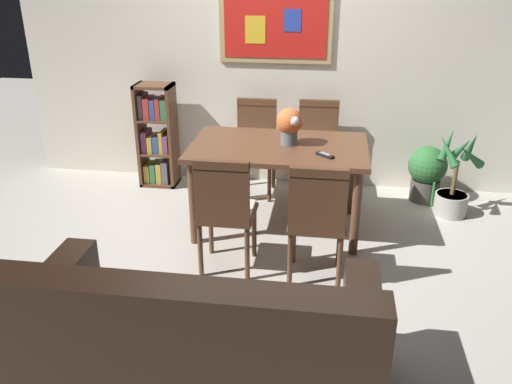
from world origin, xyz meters
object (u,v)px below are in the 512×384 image
object	(u,v)px
dining_chair_far_left	(255,139)
dining_chair_near_left	(225,206)
bookshelf	(157,137)
potted_palm	(454,186)
dining_table	(278,157)
dining_chair_far_right	(317,141)
tv_remote	(325,155)
leather_couch	(199,346)
flower_vase	(290,124)
dining_chair_near_right	(317,214)
potted_ivy	(427,172)

from	to	relation	value
dining_chair_far_left	dining_chair_near_left	world-z (taller)	same
bookshelf	potted_palm	bearing A→B (deg)	-6.76
bookshelf	dining_chair_near_left	bearing A→B (deg)	-57.33
dining_table	bookshelf	bearing A→B (deg)	148.36
dining_chair_far_right	tv_remote	size ratio (longest dim) A/B	6.24
tv_remote	leather_couch	bearing A→B (deg)	-108.13
bookshelf	leather_couch	bearing A→B (deg)	-68.28
bookshelf	flower_vase	size ratio (longest dim) A/B	3.46
dining_chair_far_right	potted_palm	world-z (taller)	dining_chair_far_right
dining_table	bookshelf	size ratio (longest dim) A/B	1.39
flower_vase	tv_remote	xyz separation A→B (m)	(0.30, -0.25, -0.16)
tv_remote	dining_chair_far_left	bearing A→B (deg)	124.80
dining_chair_near_right	bookshelf	xyz separation A→B (m)	(-1.66, 1.62, -0.04)
potted_ivy	tv_remote	distance (m)	1.45
dining_chair_near_right	potted_palm	size ratio (longest dim) A/B	1.13
dining_table	dining_chair_near_right	size ratio (longest dim) A/B	1.58
leather_couch	flower_vase	xyz separation A→B (m)	(0.28, 2.01, 0.60)
dining_chair_near_left	potted_palm	size ratio (longest dim) A/B	1.13
dining_chair_near_left	potted_ivy	size ratio (longest dim) A/B	1.66
dining_chair_far_left	dining_chair_near_left	xyz separation A→B (m)	(0.01, -1.53, 0.00)
tv_remote	dining_chair_near_right	bearing A→B (deg)	-92.55
potted_palm	flower_vase	bearing A→B (deg)	-163.26
dining_chair_near_right	tv_remote	bearing A→B (deg)	87.45
dining_chair_near_right	dining_chair_near_left	bearing A→B (deg)	176.20
leather_couch	potted_palm	size ratio (longest dim) A/B	2.24
dining_chair_far_left	leather_couch	size ratio (longest dim) A/B	0.51
leather_couch	potted_palm	bearing A→B (deg)	54.84
dining_chair_near_left	flower_vase	xyz separation A→B (m)	(0.38, 0.80, 0.38)
potted_palm	dining_table	bearing A→B (deg)	-162.94
dining_table	tv_remote	size ratio (longest dim) A/B	9.85
dining_table	flower_vase	bearing A→B (deg)	22.41
dining_chair_near_right	tv_remote	size ratio (longest dim) A/B	6.24
dining_chair_far_left	dining_chair_far_right	distance (m)	0.60
dining_chair_far_left	tv_remote	world-z (taller)	dining_chair_far_left
leather_couch	tv_remote	distance (m)	1.90
leather_couch	potted_palm	world-z (taller)	leather_couch
dining_table	potted_palm	distance (m)	1.64
dining_chair_far_right	potted_ivy	xyz separation A→B (m)	(1.04, -0.03, -0.25)
bookshelf	flower_vase	distance (m)	1.64
flower_vase	dining_chair_far_right	bearing A→B (deg)	74.72
leather_couch	tv_remote	size ratio (longest dim) A/B	12.35
dining_chair_near_right	flower_vase	distance (m)	0.97
dining_chair_far_left	potted_ivy	bearing A→B (deg)	0.07
dining_table	dining_chair_near_left	world-z (taller)	dining_chair_near_left
leather_couch	potted_palm	distance (m)	2.99
dining_chair_far_left	dining_chair_near_right	distance (m)	1.71
tv_remote	dining_chair_near_left	bearing A→B (deg)	-140.63
dining_chair_far_left	dining_chair_far_right	size ratio (longest dim) A/B	1.00
dining_chair_far_right	potted_ivy	world-z (taller)	dining_chair_far_right
dining_table	flower_vase	size ratio (longest dim) A/B	4.80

